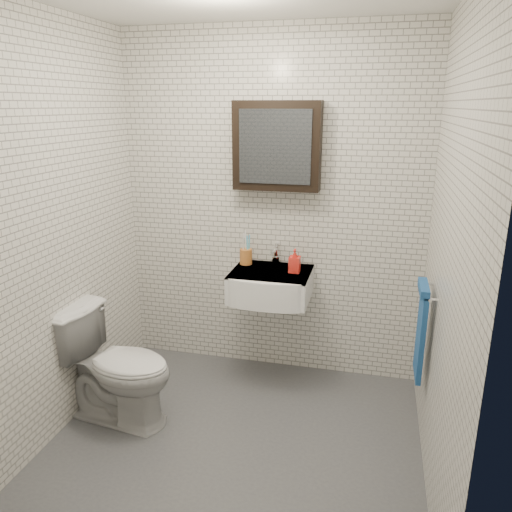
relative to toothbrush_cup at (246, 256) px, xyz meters
name	(u,v)px	position (x,y,z in m)	size (l,w,h in m)	color
ground	(235,441)	(0.16, -0.89, -0.91)	(2.20, 2.00, 0.01)	#46484D
room_shell	(232,205)	(0.16, -0.89, 0.55)	(2.22, 2.02, 2.51)	silver
washbasin	(270,286)	(0.21, -0.16, -0.16)	(0.55, 0.50, 0.20)	white
faucet	(276,256)	(0.21, 0.04, 0.01)	(0.06, 0.20, 0.15)	silver
mirror_cabinet	(277,146)	(0.21, 0.03, 0.79)	(0.60, 0.15, 0.60)	black
towel_rail	(421,327)	(1.21, -0.54, -0.19)	(0.09, 0.30, 0.58)	silver
toothbrush_cup	(246,256)	(0.00, 0.00, 0.00)	(0.10, 0.10, 0.25)	#BA6C2E
soap_bottle	(295,261)	(0.38, -0.10, 0.02)	(0.08, 0.08, 0.17)	orange
toilet	(117,366)	(-0.64, -0.83, -0.53)	(0.42, 0.74, 0.76)	silver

